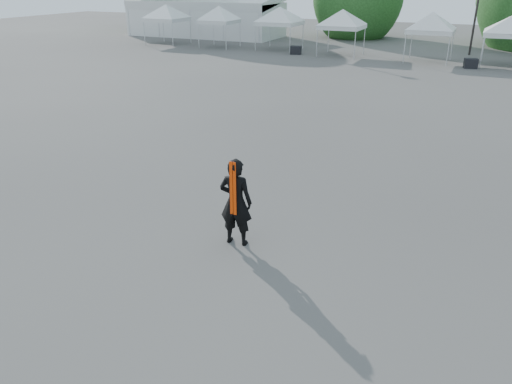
% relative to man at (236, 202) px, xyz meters
% --- Properties ---
extents(ground, '(120.00, 120.00, 0.00)m').
position_rel_man_xyz_m(ground, '(0.01, 1.80, -1.02)').
color(ground, '#474442').
rests_on(ground, ground).
extents(marquee, '(15.00, 6.25, 4.23)m').
position_rel_man_xyz_m(marquee, '(-21.99, 36.80, 0.95)').
color(marquee, white).
rests_on(marquee, ground).
extents(tent_a, '(4.40, 4.40, 3.88)m').
position_rel_man_xyz_m(tent_a, '(-21.84, 29.76, 2.04)').
color(tent_a, silver).
rests_on(tent_a, ground).
extents(tent_b, '(3.92, 3.92, 3.88)m').
position_rel_man_xyz_m(tent_b, '(-16.58, 29.69, 2.04)').
color(tent_b, silver).
rests_on(tent_b, ground).
extents(tent_c, '(4.51, 4.51, 3.88)m').
position_rel_man_xyz_m(tent_c, '(-11.44, 30.48, 2.04)').
color(tent_c, silver).
rests_on(tent_c, ground).
extents(tent_d, '(4.34, 4.34, 3.88)m').
position_rel_man_xyz_m(tent_d, '(-5.96, 29.42, 2.04)').
color(tent_d, silver).
rests_on(tent_d, ground).
extents(tent_e, '(4.31, 4.31, 3.88)m').
position_rel_man_xyz_m(tent_e, '(0.49, 28.96, 2.04)').
color(tent_e, silver).
rests_on(tent_e, ground).
extents(man, '(0.79, 0.57, 2.03)m').
position_rel_man_xyz_m(man, '(0.00, 0.00, 0.00)').
color(man, black).
rests_on(man, ground).
extents(crate_west, '(0.89, 0.75, 0.62)m').
position_rel_man_xyz_m(crate_west, '(-9.24, 28.51, -0.71)').
color(crate_west, black).
rests_on(crate_west, ground).
extents(crate_mid, '(0.93, 0.80, 0.63)m').
position_rel_man_xyz_m(crate_mid, '(3.43, 27.29, -0.70)').
color(crate_mid, black).
rests_on(crate_mid, ground).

